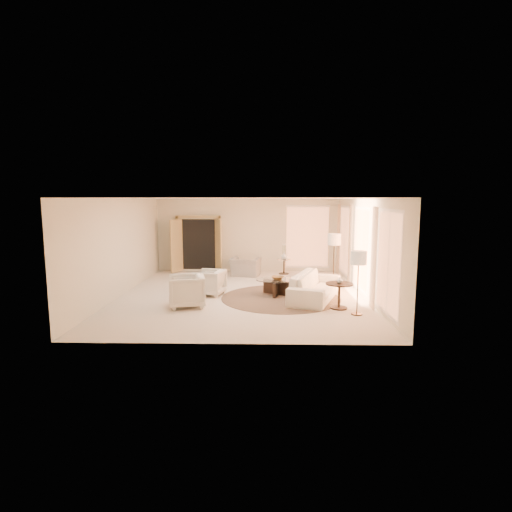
{
  "coord_description": "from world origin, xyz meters",
  "views": [
    {
      "loc": [
        0.67,
        -11.38,
        2.76
      ],
      "look_at": [
        0.4,
        0.4,
        1.1
      ],
      "focal_mm": 28.0,
      "sensor_mm": 36.0,
      "label": 1
    }
  ],
  "objects_px": {
    "side_vase": "(284,256)",
    "armchair_right": "(186,289)",
    "coffee_table": "(277,285)",
    "bowl": "(278,278)",
    "floor_lamp_near": "(334,242)",
    "floor_lamp_far": "(359,261)",
    "accent_chair": "(246,264)",
    "end_table": "(339,291)",
    "armchair_left": "(209,281)",
    "sofa": "(315,286)",
    "end_vase": "(340,280)",
    "side_table": "(284,265)"
  },
  "relations": [
    {
      "from": "accent_chair",
      "to": "side_vase",
      "type": "height_order",
      "value": "accent_chair"
    },
    {
      "from": "coffee_table",
      "to": "side_vase",
      "type": "xyz_separation_m",
      "value": [
        0.34,
        3.36,
        0.4
      ]
    },
    {
      "from": "end_table",
      "to": "bowl",
      "type": "distance_m",
      "value": 2.1
    },
    {
      "from": "floor_lamp_near",
      "to": "end_vase",
      "type": "xyz_separation_m",
      "value": [
        -0.28,
        -2.57,
        -0.71
      ]
    },
    {
      "from": "floor_lamp_near",
      "to": "end_vase",
      "type": "relative_size",
      "value": 10.33
    },
    {
      "from": "end_vase",
      "to": "side_vase",
      "type": "height_order",
      "value": "end_vase"
    },
    {
      "from": "coffee_table",
      "to": "side_table",
      "type": "bearing_deg",
      "value": 84.15
    },
    {
      "from": "sofa",
      "to": "armchair_left",
      "type": "distance_m",
      "value": 3.06
    },
    {
      "from": "sofa",
      "to": "end_vase",
      "type": "distance_m",
      "value": 1.16
    },
    {
      "from": "end_table",
      "to": "end_vase",
      "type": "bearing_deg",
      "value": 0.0
    },
    {
      "from": "accent_chair",
      "to": "end_table",
      "type": "distance_m",
      "value": 5.13
    },
    {
      "from": "armchair_right",
      "to": "end_vase",
      "type": "height_order",
      "value": "armchair_right"
    },
    {
      "from": "floor_lamp_near",
      "to": "floor_lamp_far",
      "type": "distance_m",
      "value": 3.12
    },
    {
      "from": "side_table",
      "to": "accent_chair",
      "type": "bearing_deg",
      "value": -165.15
    },
    {
      "from": "armchair_left",
      "to": "end_vase",
      "type": "height_order",
      "value": "end_vase"
    },
    {
      "from": "end_vase",
      "to": "end_table",
      "type": "bearing_deg",
      "value": 0.0
    },
    {
      "from": "end_table",
      "to": "floor_lamp_near",
      "type": "relative_size",
      "value": 0.41
    },
    {
      "from": "armchair_right",
      "to": "coffee_table",
      "type": "height_order",
      "value": "armchair_right"
    },
    {
      "from": "floor_lamp_near",
      "to": "floor_lamp_far",
      "type": "bearing_deg",
      "value": -89.07
    },
    {
      "from": "armchair_left",
      "to": "side_table",
      "type": "relative_size",
      "value": 1.43
    },
    {
      "from": "coffee_table",
      "to": "floor_lamp_far",
      "type": "xyz_separation_m",
      "value": [
        1.86,
        -1.99,
        1.03
      ]
    },
    {
      "from": "coffee_table",
      "to": "floor_lamp_far",
      "type": "distance_m",
      "value": 2.91
    },
    {
      "from": "accent_chair",
      "to": "end_vase",
      "type": "height_order",
      "value": "accent_chair"
    },
    {
      "from": "side_table",
      "to": "end_vase",
      "type": "bearing_deg",
      "value": -76.13
    },
    {
      "from": "end_table",
      "to": "armchair_left",
      "type": "bearing_deg",
      "value": 158.3
    },
    {
      "from": "end_vase",
      "to": "bowl",
      "type": "bearing_deg",
      "value": 136.76
    },
    {
      "from": "floor_lamp_far",
      "to": "side_vase",
      "type": "height_order",
      "value": "floor_lamp_far"
    },
    {
      "from": "armchair_left",
      "to": "floor_lamp_near",
      "type": "bearing_deg",
      "value": 121.19
    },
    {
      "from": "coffee_table",
      "to": "end_vase",
      "type": "height_order",
      "value": "end_vase"
    },
    {
      "from": "coffee_table",
      "to": "floor_lamp_near",
      "type": "relative_size",
      "value": 0.96
    },
    {
      "from": "side_vase",
      "to": "bowl",
      "type": "bearing_deg",
      "value": -95.85
    },
    {
      "from": "side_vase",
      "to": "side_table",
      "type": "bearing_deg",
      "value": 90.0
    },
    {
      "from": "coffee_table",
      "to": "bowl",
      "type": "relative_size",
      "value": 4.46
    },
    {
      "from": "accent_chair",
      "to": "end_table",
      "type": "xyz_separation_m",
      "value": [
        2.61,
        -4.42,
        0.01
      ]
    },
    {
      "from": "floor_lamp_near",
      "to": "armchair_left",
      "type": "bearing_deg",
      "value": -162.91
    },
    {
      "from": "bowl",
      "to": "end_vase",
      "type": "bearing_deg",
      "value": -43.24
    },
    {
      "from": "sofa",
      "to": "floor_lamp_far",
      "type": "height_order",
      "value": "floor_lamp_far"
    },
    {
      "from": "side_table",
      "to": "bowl",
      "type": "distance_m",
      "value": 3.38
    },
    {
      "from": "armchair_left",
      "to": "coffee_table",
      "type": "bearing_deg",
      "value": 105.2
    },
    {
      "from": "accent_chair",
      "to": "end_table",
      "type": "relative_size",
      "value": 1.46
    },
    {
      "from": "end_table",
      "to": "side_table",
      "type": "bearing_deg",
      "value": 103.87
    },
    {
      "from": "end_table",
      "to": "bowl",
      "type": "bearing_deg",
      "value": 136.76
    },
    {
      "from": "side_vase",
      "to": "armchair_right",
      "type": "bearing_deg",
      "value": -120.31
    },
    {
      "from": "sofa",
      "to": "end_table",
      "type": "bearing_deg",
      "value": -133.39
    },
    {
      "from": "end_table",
      "to": "floor_lamp_far",
      "type": "height_order",
      "value": "floor_lamp_far"
    },
    {
      "from": "armchair_right",
      "to": "floor_lamp_far",
      "type": "height_order",
      "value": "floor_lamp_far"
    },
    {
      "from": "end_vase",
      "to": "accent_chair",
      "type": "bearing_deg",
      "value": 120.59
    },
    {
      "from": "coffee_table",
      "to": "floor_lamp_near",
      "type": "bearing_deg",
      "value": 31.95
    },
    {
      "from": "end_table",
      "to": "accent_chair",
      "type": "bearing_deg",
      "value": 120.59
    },
    {
      "from": "end_vase",
      "to": "coffee_table",
      "type": "bearing_deg",
      "value": 136.76
    }
  ]
}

